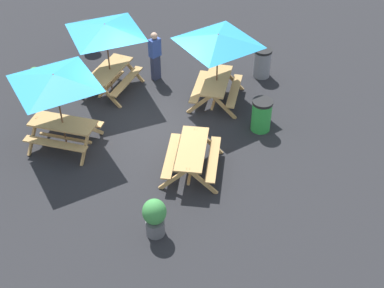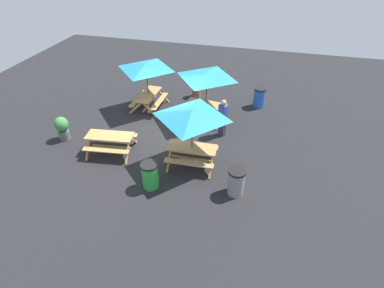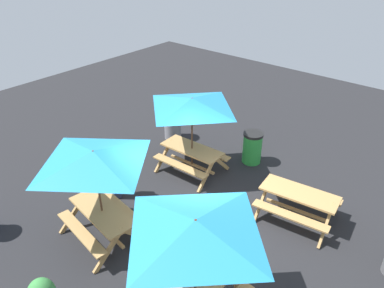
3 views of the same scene
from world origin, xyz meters
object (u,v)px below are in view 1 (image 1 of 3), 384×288
picnic_table_2 (192,154)px  trash_bin_green (261,115)px  trash_bin_blue (87,35)px  potted_plant_1 (37,82)px  picnic_table_0 (106,33)px  picnic_table_1 (218,44)px  picnic_table_3 (55,85)px  person_standing (155,55)px  potted_plant_0 (155,216)px  trash_bin_gray (262,63)px

picnic_table_2 → trash_bin_green: trash_bin_green is taller
trash_bin_blue → potted_plant_1: 3.26m
picnic_table_0 → potted_plant_1: 2.66m
picnic_table_1 → potted_plant_1: picnic_table_1 is taller
picnic_table_3 → person_standing: size_ratio=1.40×
trash_bin_green → trash_bin_blue: (6.66, -3.16, 0.00)m
picnic_table_2 → person_standing: person_standing is taller
picnic_table_1 → potted_plant_0: size_ratio=2.24×
trash_bin_blue → potted_plant_1: size_ratio=0.92×
trash_bin_blue → potted_plant_0: size_ratio=0.94×
picnic_table_1 → trash_bin_blue: (5.12, -2.10, -1.49)m
picnic_table_1 → picnic_table_3: same height
trash_bin_green → potted_plant_1: 6.93m
trash_bin_green → person_standing: person_standing is taller
trash_bin_green → trash_bin_blue: size_ratio=1.00×
potted_plant_1 → person_standing: 3.76m
picnic_table_2 → picnic_table_3: picnic_table_3 is taller
trash_bin_blue → potted_plant_0: 9.10m
picnic_table_2 → trash_bin_gray: trash_bin_gray is taller
picnic_table_3 → trash_bin_gray: bearing=-133.0°
picnic_table_2 → person_standing: size_ratio=1.17×
picnic_table_1 → trash_bin_blue: size_ratio=2.38×
picnic_table_3 → trash_bin_blue: 5.60m
picnic_table_0 → picnic_table_1: bearing=101.6°
picnic_table_2 → trash_bin_blue: (5.17, -5.37, -0.07)m
picnic_table_1 → person_standing: 2.55m
trash_bin_gray → potted_plant_1: potted_plant_1 is taller
trash_bin_blue → picnic_table_0: bearing=127.5°
picnic_table_0 → person_standing: bearing=137.4°
picnic_table_1 → picnic_table_2: size_ratio=1.20×
potted_plant_0 → potted_plant_1: potted_plant_1 is taller
trash_bin_blue → potted_plant_0: bearing=122.5°
picnic_table_3 → picnic_table_2: bearing=178.4°
picnic_table_0 → trash_bin_blue: picnic_table_0 is taller
person_standing → trash_bin_green: bearing=96.1°
picnic_table_3 → picnic_table_0: bearing=-93.9°
picnic_table_2 → potted_plant_0: (0.29, 2.31, 0.01)m
picnic_table_0 → potted_plant_0: picnic_table_0 is taller
picnic_table_3 → potted_plant_1: size_ratio=2.19×
trash_bin_gray → picnic_table_0: bearing=23.9°
potted_plant_1 → person_standing: bearing=-149.3°
picnic_table_0 → potted_plant_1: bearing=-57.0°
potted_plant_0 → picnic_table_2: bearing=-97.2°
picnic_table_2 → trash_bin_gray: (-1.08, -5.06, -0.07)m
picnic_table_0 → picnic_table_3: same height
trash_bin_gray → potted_plant_1: 7.16m
picnic_table_0 → trash_bin_gray: picnic_table_0 is taller
picnic_table_3 → potted_plant_1: (1.78, -1.93, -1.43)m
trash_bin_green → potted_plant_0: size_ratio=0.94×
picnic_table_1 → picnic_table_3: (3.61, 3.09, 0.00)m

